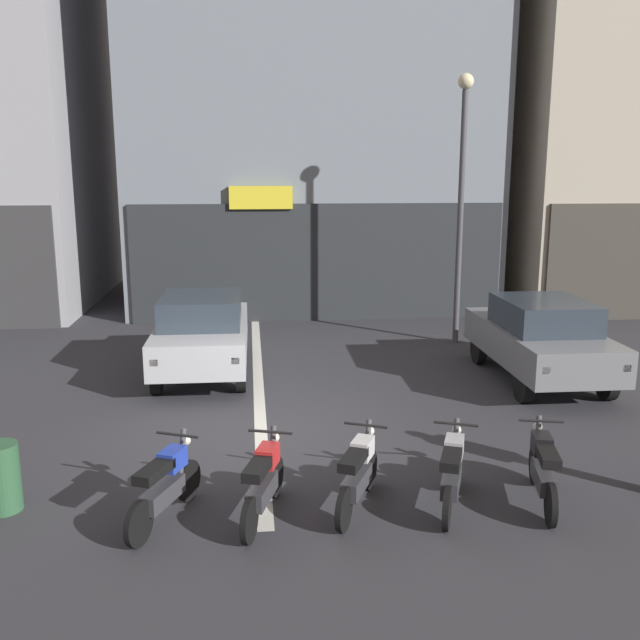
% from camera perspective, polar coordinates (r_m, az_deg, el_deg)
% --- Properties ---
extents(ground_plane, '(120.00, 120.00, 0.00)m').
position_cam_1_polar(ground_plane, '(11.13, -4.83, -9.35)').
color(ground_plane, '#333338').
extents(lane_centre_line, '(0.20, 18.00, 0.01)m').
position_cam_1_polar(lane_centre_line, '(16.86, -5.21, -1.91)').
color(lane_centre_line, silver).
rests_on(lane_centre_line, ground).
extents(building_far_right, '(9.15, 9.46, 12.58)m').
position_cam_1_polar(building_far_right, '(26.13, 23.62, 15.96)').
color(building_far_right, '#B2A893').
rests_on(building_far_right, ground).
extents(car_silver_crossing_near, '(1.79, 4.11, 1.64)m').
position_cam_1_polar(car_silver_crossing_near, '(14.29, -9.55, -0.93)').
color(car_silver_crossing_near, black).
rests_on(car_silver_crossing_near, ground).
extents(car_grey_parked_kerbside, '(1.81, 4.12, 1.64)m').
position_cam_1_polar(car_grey_parked_kerbside, '(14.30, 17.50, -1.32)').
color(car_grey_parked_kerbside, black).
rests_on(car_grey_parked_kerbside, ground).
extents(car_red_down_street, '(2.14, 4.25, 1.64)m').
position_cam_1_polar(car_red_down_street, '(23.79, -2.39, 4.37)').
color(car_red_down_street, black).
rests_on(car_red_down_street, ground).
extents(street_lamp, '(0.36, 0.36, 6.20)m').
position_cam_1_polar(street_lamp, '(16.74, 11.48, 11.00)').
color(street_lamp, '#47474C').
rests_on(street_lamp, ground).
extents(motorcycle_blue_row_leftmost, '(0.76, 1.56, 0.98)m').
position_cam_1_polar(motorcycle_blue_row_leftmost, '(8.59, -12.50, -12.97)').
color(motorcycle_blue_row_leftmost, black).
rests_on(motorcycle_blue_row_leftmost, ground).
extents(motorcycle_red_row_left_mid, '(0.65, 1.62, 0.98)m').
position_cam_1_polar(motorcycle_red_row_left_mid, '(8.51, -4.63, -12.98)').
color(motorcycle_red_row_left_mid, black).
rests_on(motorcycle_red_row_left_mid, ground).
extents(motorcycle_white_row_centre, '(0.78, 1.55, 0.98)m').
position_cam_1_polar(motorcycle_white_row_centre, '(8.71, 3.12, -12.33)').
color(motorcycle_white_row_centre, black).
rests_on(motorcycle_white_row_centre, ground).
extents(motorcycle_silver_row_right_mid, '(0.72, 1.58, 0.98)m').
position_cam_1_polar(motorcycle_silver_row_right_mid, '(8.88, 10.71, -12.04)').
color(motorcycle_silver_row_right_mid, black).
rests_on(motorcycle_silver_row_right_mid, ground).
extents(motorcycle_black_row_rightmost, '(0.58, 1.64, 0.98)m').
position_cam_1_polar(motorcycle_black_row_rightmost, '(9.24, 17.72, -11.44)').
color(motorcycle_black_row_rightmost, black).
rests_on(motorcycle_black_row_rightmost, ground).
extents(trash_bin, '(0.44, 0.44, 0.85)m').
position_cam_1_polar(trash_bin, '(9.47, -24.53, -11.60)').
color(trash_bin, '#2D5938').
rests_on(trash_bin, ground).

